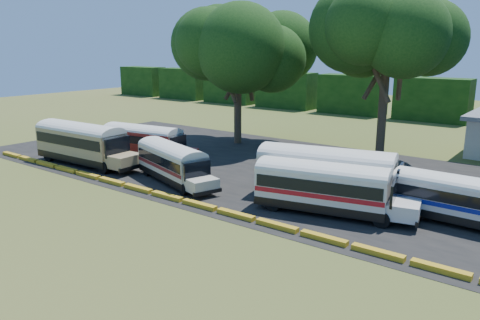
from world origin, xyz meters
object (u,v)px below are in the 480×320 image
Objects in this scene: bus_beige at (82,141)px; bus_red at (144,139)px; bus_white_red at (325,185)px; tree_west at (238,46)px; bus_cream_west at (173,161)px.

bus_beige is 5.50m from bus_red.
bus_white_red is 0.70× the size of tree_west.
bus_cream_west is at bearing 171.21° from bus_white_red.
bus_cream_west is 0.64× the size of tree_west.
bus_cream_west is 12.54m from bus_white_red.
tree_west is (-5.25, 15.04, 8.52)m from bus_cream_west.
bus_beige is at bearing -157.73° from bus_cream_west.
bus_red is (2.65, 4.81, -0.31)m from bus_beige.
bus_red is 0.67× the size of tree_west.
bus_white_red is at bearing -16.67° from bus_red.
tree_west reaches higher than bus_red.
bus_red is 20.52m from bus_white_red.
bus_white_red is (12.51, 0.78, 0.14)m from bus_cream_west.
bus_beige is at bearing 171.57° from bus_white_red.
bus_red is 0.96× the size of bus_white_red.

